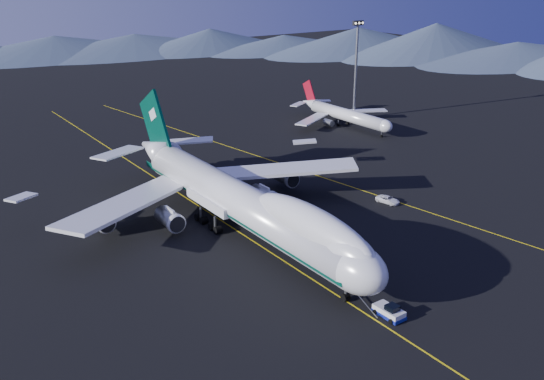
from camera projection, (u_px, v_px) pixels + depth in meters
ground at (241, 233)px, 101.64m from camera, size 500.00×500.00×0.00m
taxiway_line_main at (241, 233)px, 101.64m from camera, size 0.25×220.00×0.01m
taxiway_line_side at (338, 182)px, 125.35m from camera, size 28.08×198.09×0.01m
boeing_747 at (240, 201)px, 99.64m from camera, size 59.62×72.43×19.37m
pushback_tug at (389, 312)px, 77.41m from camera, size 2.56×4.32×1.85m
second_jet at (344, 114)px, 168.71m from camera, size 32.91×37.19×10.58m
service_van at (388, 200)px, 114.40m from camera, size 3.05×4.98×1.29m
floodlight_mast at (356, 70)px, 172.66m from camera, size 3.44×2.58×27.83m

